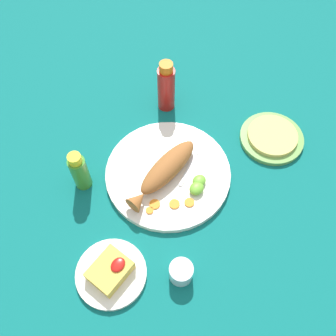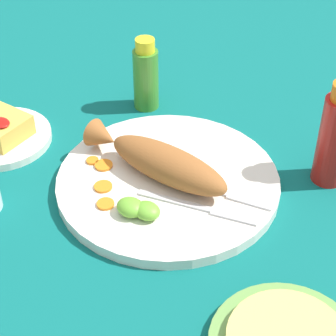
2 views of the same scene
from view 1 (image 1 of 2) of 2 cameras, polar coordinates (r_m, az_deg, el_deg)
ground_plane at (r=1.06m, az=0.00°, el=-1.06°), size 4.00×4.00×0.00m
main_plate at (r=1.05m, az=0.00°, el=-0.82°), size 0.35×0.35×0.02m
fried_fish at (r=1.01m, az=-0.58°, el=-0.40°), size 0.26×0.07×0.05m
fork_near at (r=1.08m, az=2.20°, el=3.09°), size 0.18×0.05×0.00m
fork_far at (r=1.07m, az=4.05°, el=1.81°), size 0.18×0.06×0.00m
carrot_slice_near at (r=0.99m, az=-2.04°, el=-5.53°), size 0.03×0.03×0.00m
carrot_slice_mid at (r=0.99m, az=-2.82°, el=-6.48°), size 0.02×0.02×0.00m
carrot_slice_far at (r=1.00m, az=3.27°, el=-5.28°), size 0.03×0.03×0.00m
carrot_slice_extra at (r=0.99m, az=0.99°, el=-5.51°), size 0.03×0.03×0.00m
lime_wedge_main at (r=1.01m, az=4.52°, el=-2.94°), size 0.04×0.04×0.02m
lime_wedge_side at (r=1.02m, az=4.77°, el=-1.98°), size 0.04×0.03×0.02m
hot_sauce_bottle_red at (r=1.15m, az=-0.27°, el=12.21°), size 0.05×0.05×0.18m
hot_sauce_bottle_green at (r=1.02m, az=-13.32°, el=-0.51°), size 0.05×0.05×0.14m
salt_cup at (r=0.93m, az=1.99°, el=-15.62°), size 0.06×0.06×0.05m
side_plate_fries at (r=0.95m, az=-8.64°, el=-15.62°), size 0.17×0.17×0.01m
fries_pile at (r=0.93m, az=-8.81°, el=-15.18°), size 0.10×0.08×0.04m
tortilla_plate at (r=1.16m, az=15.49°, el=4.41°), size 0.19×0.19×0.01m
tortilla_stack at (r=1.15m, az=15.63°, el=4.79°), size 0.15×0.15×0.01m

